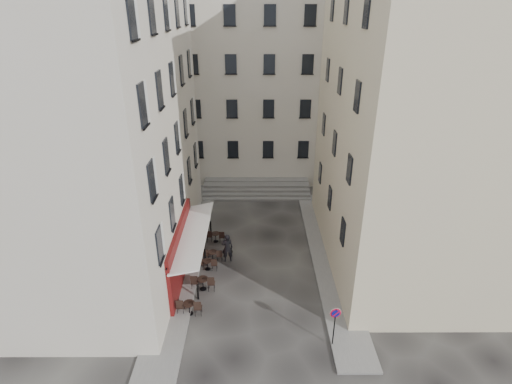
{
  "coord_description": "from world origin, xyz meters",
  "views": [
    {
      "loc": [
        -0.1,
        -18.4,
        14.73
      ],
      "look_at": [
        -0.06,
        4.0,
        4.17
      ],
      "focal_mm": 28.0,
      "sensor_mm": 36.0,
      "label": 1
    }
  ],
  "objects_px": {
    "no_parking_sign": "(335,320)",
    "bistro_table_b": "(203,282)",
    "pedestrian": "(227,248)",
    "bistro_table_a": "(189,307)"
  },
  "relations": [
    {
      "from": "no_parking_sign",
      "to": "bistro_table_b",
      "type": "bearing_deg",
      "value": 142.24
    },
    {
      "from": "no_parking_sign",
      "to": "pedestrian",
      "type": "distance_m",
      "value": 8.84
    },
    {
      "from": "pedestrian",
      "to": "bistro_table_a",
      "type": "bearing_deg",
      "value": 62.28
    },
    {
      "from": "bistro_table_b",
      "to": "pedestrian",
      "type": "xyz_separation_m",
      "value": [
        1.21,
        2.8,
        0.48
      ]
    },
    {
      "from": "pedestrian",
      "to": "no_parking_sign",
      "type": "bearing_deg",
      "value": 119.57
    },
    {
      "from": "bistro_table_b",
      "to": "bistro_table_a",
      "type": "bearing_deg",
      "value": -103.41
    },
    {
      "from": "bistro_table_a",
      "to": "pedestrian",
      "type": "xyz_separation_m",
      "value": [
        1.69,
        4.79,
        0.49
      ]
    },
    {
      "from": "no_parking_sign",
      "to": "pedestrian",
      "type": "xyz_separation_m",
      "value": [
        -5.41,
        6.96,
        -0.63
      ]
    },
    {
      "from": "bistro_table_b",
      "to": "no_parking_sign",
      "type": "bearing_deg",
      "value": -32.11
    },
    {
      "from": "no_parking_sign",
      "to": "bistro_table_a",
      "type": "bearing_deg",
      "value": 157.38
    }
  ]
}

